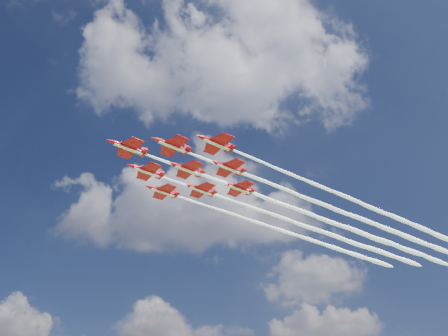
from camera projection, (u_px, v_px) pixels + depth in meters
The scene contains 9 objects.
jet_lead at pixel (267, 199), 144.86m from camera, with size 85.27×68.73×3.03m.
jet_row2_port at pixel (305, 197), 144.04m from camera, with size 85.27×68.73×3.03m.
jet_row2_starb at pixel (274, 215), 154.67m from camera, with size 85.27×68.73×3.03m.
jet_row3_port at pixel (343, 196), 143.22m from camera, with size 85.27×68.73×3.03m.
jet_row3_centre at pixel (309, 214), 153.86m from camera, with size 85.27×68.73×3.03m.
jet_row3_starb at pixel (280, 230), 164.49m from camera, with size 85.27×68.73×3.03m.
jet_row4_port at pixel (345, 213), 153.04m from camera, with size 85.27×68.73×3.03m.
jet_row4_starb at pixel (313, 229), 163.68m from camera, with size 85.27×68.73×3.03m.
jet_tail at pixel (347, 228), 162.86m from camera, with size 85.27×68.73×3.03m.
Camera 1 is at (19.08, -112.11, 8.11)m, focal length 35.00 mm.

